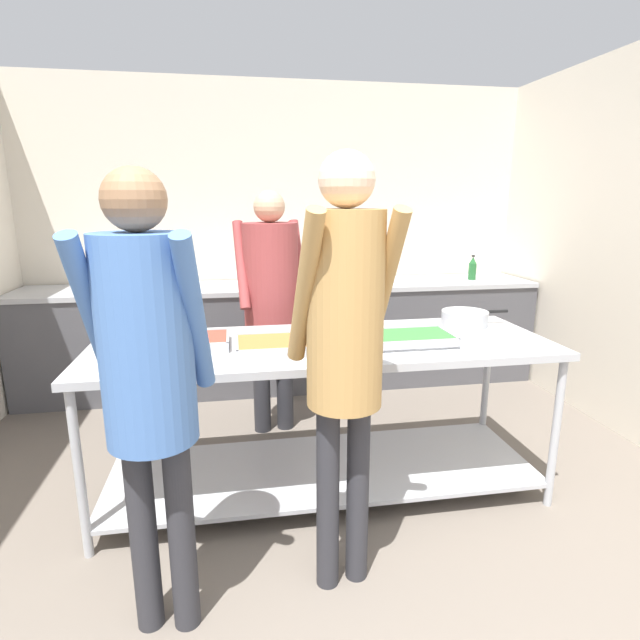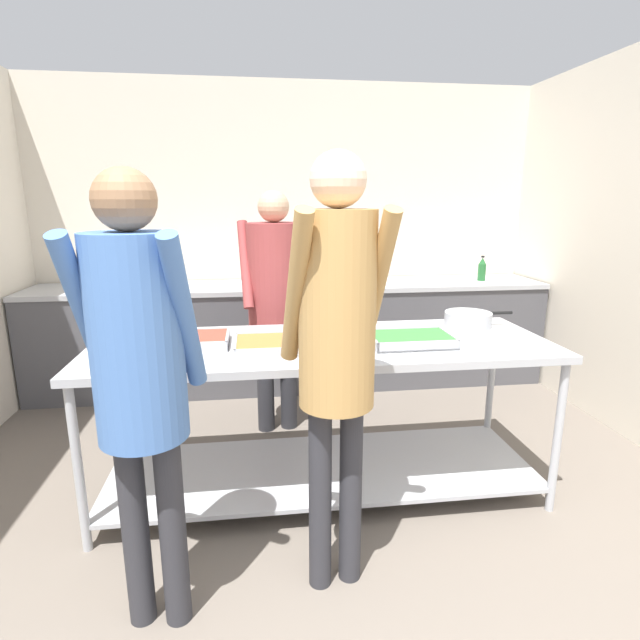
% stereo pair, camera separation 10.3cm
% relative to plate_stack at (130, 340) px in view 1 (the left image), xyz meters
% --- Properties ---
extents(wall_rear, '(4.59, 0.06, 2.65)m').
position_rel_plate_stack_xyz_m(wall_rear, '(1.00, 1.95, 0.42)').
color(wall_rear, beige).
rests_on(wall_rear, ground_plane).
extents(back_counter, '(4.43, 0.65, 0.92)m').
position_rel_plate_stack_xyz_m(back_counter, '(1.00, 1.58, -0.45)').
color(back_counter, '#4C4C51').
rests_on(back_counter, ground_plane).
extents(serving_counter, '(2.48, 0.86, 0.88)m').
position_rel_plate_stack_xyz_m(serving_counter, '(1.02, -0.14, -0.31)').
color(serving_counter, '#ADAFB5').
rests_on(serving_counter, ground_plane).
extents(plate_stack, '(0.22, 0.22, 0.05)m').
position_rel_plate_stack_xyz_m(plate_stack, '(0.00, 0.00, 0.00)').
color(plate_stack, white).
rests_on(plate_stack, serving_counter).
extents(serving_tray_greens, '(0.37, 0.29, 0.05)m').
position_rel_plate_stack_xyz_m(serving_tray_greens, '(0.33, -0.10, 0.00)').
color(serving_tray_greens, '#ADAFB5').
rests_on(serving_tray_greens, serving_counter).
extents(serving_tray_vegetables, '(0.42, 0.31, 0.05)m').
position_rel_plate_stack_xyz_m(serving_tray_vegetables, '(0.77, -0.24, 0.00)').
color(serving_tray_vegetables, '#ADAFB5').
rests_on(serving_tray_vegetables, serving_counter).
extents(broccoli_bowl, '(0.22, 0.22, 0.10)m').
position_rel_plate_stack_xyz_m(broccoli_bowl, '(1.12, -0.31, 0.02)').
color(broccoli_bowl, silver).
rests_on(broccoli_bowl, serving_counter).
extents(serving_tray_roast, '(0.44, 0.29, 0.05)m').
position_rel_plate_stack_xyz_m(serving_tray_roast, '(1.48, -0.24, 0.00)').
color(serving_tray_roast, '#ADAFB5').
rests_on(serving_tray_roast, serving_counter).
extents(sauce_pan, '(0.42, 0.28, 0.09)m').
position_rel_plate_stack_xyz_m(sauce_pan, '(1.95, 0.09, 0.02)').
color(sauce_pan, '#ADAFB5').
rests_on(sauce_pan, serving_counter).
extents(guest_serving_left, '(0.45, 0.38, 1.74)m').
position_rel_plate_stack_xyz_m(guest_serving_left, '(0.25, -0.98, 0.18)').
color(guest_serving_left, '#2D2D33').
rests_on(guest_serving_left, ground_plane).
extents(guest_serving_right, '(0.44, 0.39, 1.81)m').
position_rel_plate_stack_xyz_m(guest_serving_right, '(0.98, -0.86, 0.24)').
color(guest_serving_right, '#2D2D33').
rests_on(guest_serving_right, ground_plane).
extents(cook_behind_counter, '(0.50, 0.37, 1.70)m').
position_rel_plate_stack_xyz_m(cook_behind_counter, '(0.81, 0.69, 0.14)').
color(cook_behind_counter, '#2D2D33').
rests_on(cook_behind_counter, ground_plane).
extents(water_bottle, '(0.07, 0.07, 0.23)m').
position_rel_plate_stack_xyz_m(water_bottle, '(2.72, 1.56, 0.11)').
color(water_bottle, '#23602D').
rests_on(water_bottle, back_counter).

